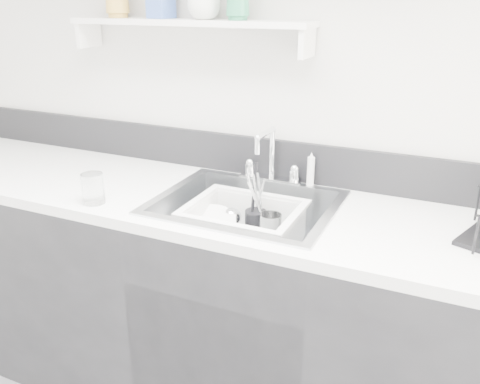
% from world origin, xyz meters
% --- Properties ---
extents(counter_run, '(3.20, 0.62, 0.92)m').
position_xyz_m(counter_run, '(0.00, 1.19, 0.46)').
color(counter_run, black).
rests_on(counter_run, ground).
extents(backsplash, '(3.20, 0.02, 0.16)m').
position_xyz_m(backsplash, '(0.00, 1.49, 1.00)').
color(backsplash, black).
rests_on(backsplash, counter_run).
extents(sink, '(0.64, 0.52, 0.20)m').
position_xyz_m(sink, '(0.00, 1.19, 0.83)').
color(sink, silver).
rests_on(sink, counter_run).
extents(faucet, '(0.26, 0.18, 0.23)m').
position_xyz_m(faucet, '(0.00, 1.44, 0.98)').
color(faucet, silver).
rests_on(faucet, counter_run).
extents(side_sprayer, '(0.03, 0.03, 0.14)m').
position_xyz_m(side_sprayer, '(0.16, 1.44, 0.99)').
color(side_sprayer, white).
rests_on(side_sprayer, counter_run).
extents(wall_shelf, '(1.00, 0.16, 0.12)m').
position_xyz_m(wall_shelf, '(-0.35, 1.42, 1.51)').
color(wall_shelf, silver).
rests_on(wall_shelf, room_shell).
extents(wash_tub, '(0.41, 0.34, 0.16)m').
position_xyz_m(wash_tub, '(-0.00, 1.18, 0.83)').
color(wash_tub, white).
rests_on(wash_tub, sink).
extents(plate_stack, '(0.25, 0.25, 0.10)m').
position_xyz_m(plate_stack, '(-0.13, 1.16, 0.79)').
color(plate_stack, white).
rests_on(plate_stack, wash_tub).
extents(utensil_cup, '(0.08, 0.08, 0.27)m').
position_xyz_m(utensil_cup, '(0.01, 1.25, 0.83)').
color(utensil_cup, black).
rests_on(utensil_cup, wash_tub).
extents(ladle, '(0.25, 0.30, 0.08)m').
position_xyz_m(ladle, '(-0.04, 1.18, 0.81)').
color(ladle, silver).
rests_on(ladle, wash_tub).
extents(tumbler_in_tub, '(0.10, 0.10, 0.11)m').
position_xyz_m(tumbler_in_tub, '(0.09, 1.22, 0.82)').
color(tumbler_in_tub, white).
rests_on(tumbler_in_tub, wash_tub).
extents(tumbler_counter, '(0.10, 0.10, 0.11)m').
position_xyz_m(tumbler_counter, '(-0.50, 0.97, 0.97)').
color(tumbler_counter, white).
rests_on(tumbler_counter, counter_run).
extents(bowl_small, '(0.11, 0.11, 0.03)m').
position_xyz_m(bowl_small, '(0.08, 1.12, 0.78)').
color(bowl_small, white).
rests_on(bowl_small, wash_tub).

